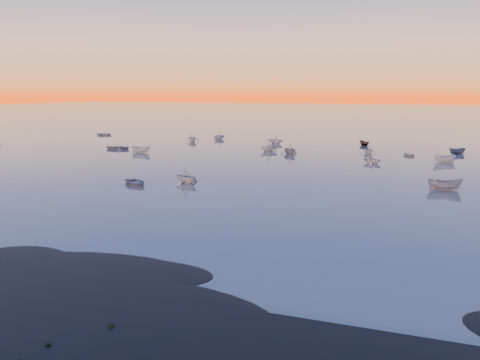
% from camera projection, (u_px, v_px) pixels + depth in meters
% --- Properties ---
extents(ground, '(600.00, 600.00, 0.00)m').
position_uv_depth(ground, '(315.00, 134.00, 125.39)').
color(ground, '#675E56').
rests_on(ground, ground).
extents(mud_lobes, '(140.00, 6.00, 0.07)m').
position_uv_depth(mud_lobes, '(48.00, 264.00, 31.67)').
color(mud_lobes, black).
rests_on(mud_lobes, ground).
extents(moored_fleet, '(124.00, 58.00, 1.20)m').
position_uv_depth(moored_fleet, '(267.00, 158.00, 81.78)').
color(moored_fleet, beige).
rests_on(moored_fleet, ground).
extents(boat_near_left, '(3.86, 4.40, 1.04)m').
position_uv_depth(boat_near_left, '(136.00, 185.00, 58.44)').
color(boat_near_left, slate).
rests_on(boat_near_left, ground).
extents(boat_near_center, '(1.98, 4.02, 1.35)m').
position_uv_depth(boat_near_center, '(444.00, 190.00, 55.47)').
color(boat_near_center, slate).
rests_on(boat_near_center, ground).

